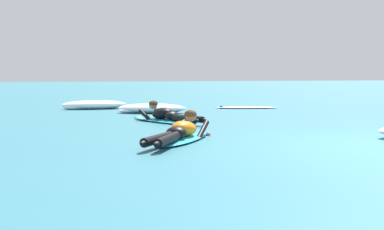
# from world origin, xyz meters

# --- Properties ---
(ground_plane) EXTENTS (120.00, 120.00, 0.00)m
(ground_plane) POSITION_xyz_m (0.00, 10.00, 0.00)
(ground_plane) COLOR #2D6B7A
(surfer_near) EXTENTS (1.77, 2.30, 0.55)m
(surfer_near) POSITION_xyz_m (-2.86, 1.65, 0.14)
(surfer_near) COLOR #2DB2D1
(surfer_near) RESTS_ON ground
(surfer_far) EXTENTS (1.42, 2.52, 0.53)m
(surfer_far) POSITION_xyz_m (-2.36, 4.85, 0.13)
(surfer_far) COLOR #2DB2D1
(surfer_far) RESTS_ON ground
(drifting_surfboard) EXTENTS (2.08, 1.00, 0.16)m
(drifting_surfboard) POSITION_xyz_m (1.21, 8.58, 0.03)
(drifting_surfboard) COLOR silver
(drifting_surfboard) RESTS_ON ground
(whitewater_front) EXTENTS (2.12, 1.46, 0.28)m
(whitewater_front) POSITION_xyz_m (-2.11, 7.59, 0.13)
(whitewater_front) COLOR white
(whitewater_front) RESTS_ON ground
(whitewater_mid_left) EXTENTS (2.04, 0.69, 0.28)m
(whitewater_mid_left) POSITION_xyz_m (-3.56, 9.68, 0.13)
(whitewater_mid_left) COLOR white
(whitewater_mid_left) RESTS_ON ground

